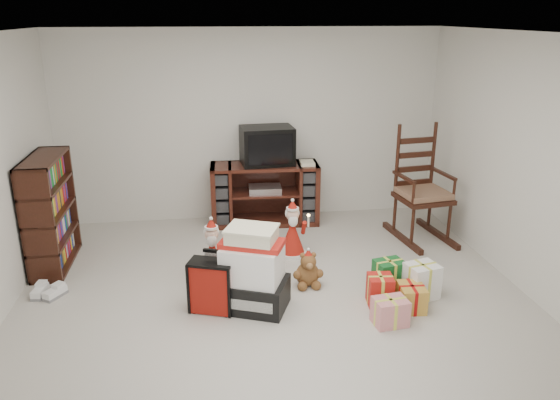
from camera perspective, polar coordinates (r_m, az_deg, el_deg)
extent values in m
cube|color=#B9B3A9|center=(5.33, -0.41, -11.05)|extent=(5.00, 5.00, 0.01)
cube|color=white|center=(4.62, -0.49, 16.98)|extent=(5.00, 5.00, 0.01)
cube|color=silver|center=(7.24, -3.10, 7.70)|extent=(5.00, 0.01, 2.50)
cube|color=silver|center=(2.58, 7.19, -14.34)|extent=(5.00, 0.01, 2.50)
cube|color=silver|center=(5.71, 25.33, 2.81)|extent=(0.01, 5.00, 2.50)
cube|color=#4B1F15|center=(7.20, -1.60, 0.66)|extent=(1.42, 0.56, 0.80)
cube|color=#B3B3B5|center=(7.15, -1.58, 1.15)|extent=(0.43, 0.32, 0.08)
cube|color=#37150F|center=(6.41, -22.89, -1.18)|extent=(0.34, 1.01, 1.23)
cube|color=#37150F|center=(6.86, 14.73, 0.19)|extent=(0.65, 0.64, 0.06)
cube|color=#8F6C4E|center=(6.84, 14.77, 0.72)|extent=(0.60, 0.58, 0.07)
cube|color=#37150F|center=(6.95, 14.26, 4.62)|extent=(0.50, 0.14, 0.90)
cube|color=#37150F|center=(7.02, 14.39, -3.62)|extent=(0.71, 1.03, 0.07)
cube|color=black|center=(5.24, -2.86, -9.74)|extent=(0.76, 0.67, 0.29)
cube|color=white|center=(5.10, -2.92, -6.61)|extent=(0.65, 0.58, 0.35)
cube|color=red|center=(5.02, -2.96, -4.56)|extent=(0.65, 0.50, 0.05)
cube|color=beige|center=(4.99, -2.97, -3.70)|extent=(0.52, 0.47, 0.11)
cube|color=maroon|center=(5.16, -7.11, -8.94)|extent=(0.44, 0.32, 0.51)
cube|color=black|center=(5.11, -7.28, -5.25)|extent=(0.20, 0.10, 0.03)
ellipsoid|color=brown|center=(5.65, 2.89, -7.75)|extent=(0.24, 0.21, 0.26)
sphere|color=brown|center=(5.56, 2.98, -6.48)|extent=(0.16, 0.16, 0.16)
cone|color=#A21B11|center=(6.27, 1.29, -3.91)|extent=(0.31, 0.31, 0.44)
sphere|color=beige|center=(6.17, 1.31, -1.53)|extent=(0.15, 0.15, 0.15)
cone|color=#A21B11|center=(6.13, 1.32, -0.50)|extent=(0.13, 0.13, 0.11)
cylinder|color=silver|center=(6.10, 2.99, -2.24)|extent=(0.02, 0.02, 0.13)
cone|color=#A21B11|center=(5.82, -7.06, -5.99)|extent=(0.31, 0.31, 0.44)
sphere|color=beige|center=(5.71, -7.17, -3.51)|extent=(0.15, 0.15, 0.15)
cone|color=#A21B11|center=(5.67, -7.21, -2.44)|extent=(0.13, 0.13, 0.11)
cylinder|color=silver|center=(5.62, -5.51, -4.31)|extent=(0.02, 0.02, 0.13)
cube|color=white|center=(5.96, -23.88, -8.85)|extent=(0.14, 0.26, 0.09)
cube|color=white|center=(5.91, -22.38, -8.85)|extent=(0.22, 0.27, 0.09)
cube|color=red|center=(5.40, 10.29, -9.31)|extent=(0.26, 0.26, 0.26)
cube|color=#1B6F2D|center=(5.67, 11.46, -7.92)|extent=(0.26, 0.26, 0.26)
cube|color=gold|center=(5.35, 13.41, -9.79)|extent=(0.26, 0.26, 0.26)
cube|color=silver|center=(5.09, 10.98, -11.21)|extent=(0.26, 0.26, 0.26)
cube|color=white|center=(5.59, 14.63, -8.60)|extent=(0.26, 0.26, 0.26)
cube|color=black|center=(7.06, -1.37, 5.72)|extent=(0.69, 0.51, 0.49)
cube|color=black|center=(6.83, -1.13, 5.27)|extent=(0.56, 0.06, 0.39)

